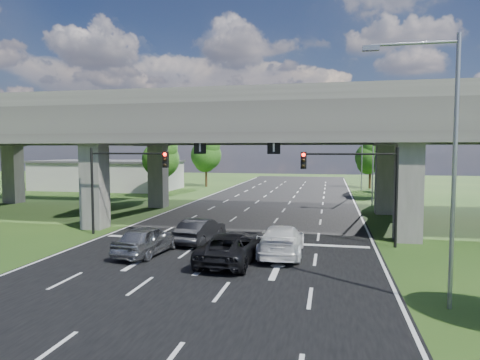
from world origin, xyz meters
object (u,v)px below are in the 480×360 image
at_px(signal_left, 120,174).
at_px(streetlight_near, 443,150).
at_px(streetlight_beyond, 359,150).
at_px(car_dark, 201,231).
at_px(car_silver, 147,240).
at_px(car_white, 282,240).
at_px(streetlight_far, 369,150).
at_px(car_trailing, 230,248).
at_px(signal_right, 359,177).

bearing_deg(signal_left, streetlight_near, -29.02).
height_order(streetlight_beyond, car_dark, streetlight_beyond).
bearing_deg(car_silver, car_white, -162.33).
xyz_separation_m(streetlight_far, car_dark, (-11.90, -21.28, -5.05)).
bearing_deg(streetlight_near, car_white, 134.97).
distance_m(streetlight_far, car_dark, 24.90).
relative_size(streetlight_beyond, car_white, 1.75).
bearing_deg(streetlight_far, streetlight_beyond, 90.00).
distance_m(streetlight_near, car_trailing, 11.21).
xyz_separation_m(streetlight_beyond, car_trailing, (-8.98, -41.56, -5.04)).
bearing_deg(car_silver, streetlight_beyond, -101.75).
xyz_separation_m(signal_right, car_dark, (-9.62, -1.22, -3.39)).
bearing_deg(streetlight_beyond, streetlight_far, -90.00).
bearing_deg(car_trailing, streetlight_near, 155.74).
bearing_deg(car_white, car_trailing, 40.16).
bearing_deg(car_white, car_silver, 9.46).
relative_size(signal_left, streetlight_beyond, 0.60).
xyz_separation_m(signal_right, streetlight_far, (2.27, 20.06, 1.66)).
relative_size(signal_left, car_trailing, 1.08).
relative_size(car_dark, car_white, 0.81).
bearing_deg(car_trailing, streetlight_beyond, -100.15).
xyz_separation_m(streetlight_far, car_silver, (-13.92, -24.81, -4.99)).
relative_size(streetlight_beyond, car_trailing, 1.80).
xyz_separation_m(streetlight_beyond, car_dark, (-11.90, -37.28, -5.05)).
relative_size(signal_right, car_dark, 1.29).
bearing_deg(signal_left, car_trailing, -31.61).
distance_m(signal_left, car_dark, 7.02).
bearing_deg(streetlight_far, car_white, -105.63).
height_order(streetlight_near, car_white, streetlight_near).
bearing_deg(car_white, car_dark, -23.13).
relative_size(signal_left, car_white, 1.05).
relative_size(signal_right, streetlight_beyond, 0.60).
height_order(streetlight_beyond, car_silver, streetlight_beyond).
bearing_deg(signal_left, car_silver, -49.88).
distance_m(signal_left, streetlight_beyond, 40.30).
distance_m(signal_right, car_trailing, 9.31).
bearing_deg(streetlight_near, car_silver, 159.55).
xyz_separation_m(signal_right, car_silver, (-11.64, -4.75, -3.33)).
height_order(signal_left, car_silver, signal_left).
xyz_separation_m(signal_left, car_dark, (6.02, -1.22, -3.39)).
xyz_separation_m(signal_right, streetlight_near, (2.27, -9.94, 1.66)).
xyz_separation_m(car_silver, car_trailing, (4.94, -0.75, -0.05)).
relative_size(streetlight_near, car_silver, 2.07).
height_order(signal_right, car_dark, signal_right).
bearing_deg(signal_right, streetlight_near, -77.12).
bearing_deg(car_dark, streetlight_near, 150.98).
relative_size(car_silver, car_trailing, 0.87).
xyz_separation_m(signal_left, car_trailing, (8.94, -5.50, -3.38)).
height_order(streetlight_far, car_white, streetlight_far).
relative_size(streetlight_far, car_white, 1.75).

